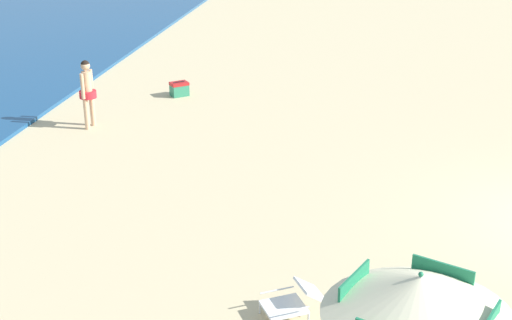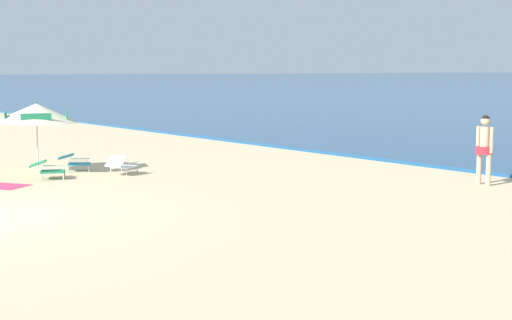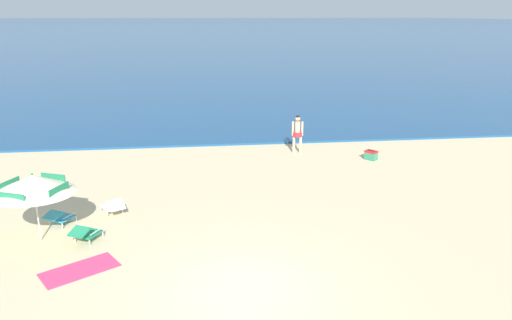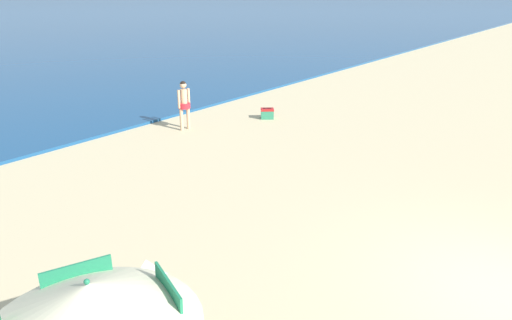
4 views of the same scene
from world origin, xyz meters
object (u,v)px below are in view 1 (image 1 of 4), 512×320
Objects in this scene: lounge_chair_facing_sea at (293,301)px; beach_umbrella_striped_main at (419,296)px; cooler_box at (179,89)px; person_standing_near_shore at (87,89)px.

beach_umbrella_striped_main is at bearing -136.16° from lounge_chair_facing_sea.
beach_umbrella_striped_main is 2.99× the size of lounge_chair_facing_sea.
cooler_box is at bearing 25.02° from lounge_chair_facing_sea.
person_standing_near_shore is (7.17, 6.19, 0.73)m from lounge_chair_facing_sea.
beach_umbrella_striped_main is at bearing -138.58° from person_standing_near_shore.
lounge_chair_facing_sea is 0.60× the size of person_standing_near_shore.
beach_umbrella_striped_main is 5.12× the size of cooler_box.
person_standing_near_shore reaches higher than lounge_chair_facing_sea.
lounge_chair_facing_sea is (1.72, 1.65, -1.40)m from beach_umbrella_striped_main.
beach_umbrella_striped_main is at bearing -151.71° from cooler_box.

